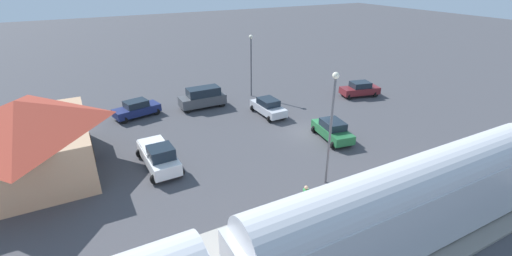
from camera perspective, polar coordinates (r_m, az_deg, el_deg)
The scene contains 14 objects.
ground_plane at distance 32.46m, azimuth 8.68°, elevation -0.78°, with size 200.00×200.00×0.00m, color #424247.
railway_track at distance 24.42m, azimuth 28.93°, elevation -12.99°, with size 4.80×70.00×0.30m.
platform at distance 26.17m, azimuth 21.84°, elevation -8.73°, with size 3.20×46.00×0.30m.
station_building at distance 29.58m, azimuth -33.63°, elevation -1.22°, with size 11.26×8.93×5.65m.
pedestrian_on_platform at distance 22.14m, azimuth 14.61°, elevation -10.61°, with size 0.36×0.36×1.71m.
pedestrian_waiting_far at distance 21.60m, azimuth 8.11°, elevation -10.95°, with size 0.36×0.36×1.71m.
sedan_green at distance 31.30m, azimuth 12.38°, elevation -0.31°, with size 4.74×2.80×1.74m.
sedan_maroon at distance 43.02m, azimuth 16.62°, elevation 6.13°, with size 2.79×4.80×1.74m.
suv_charcoal at distance 38.12m, azimuth -8.69°, elevation 4.98°, with size 2.00×4.92×2.22m.
pickup_white at distance 27.15m, azimuth -15.65°, elevation -4.36°, with size 5.46×2.61×2.14m.
sedan_navy at distance 37.27m, azimuth -18.92°, elevation 3.00°, with size 2.83×4.80×1.74m.
sedan_silver at distance 35.77m, azimuth 2.01°, elevation 3.47°, with size 4.54×2.35×1.74m.
light_pole_near_platform at distance 23.13m, azimuth 12.28°, elevation 1.78°, with size 0.44×0.44×7.99m.
light_pole_lot_center at distance 40.34m, azimuth -0.81°, elevation 11.37°, with size 0.44×0.44×7.12m.
Camera 1 is at (-23.24, 18.02, 13.75)m, focal length 24.47 mm.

